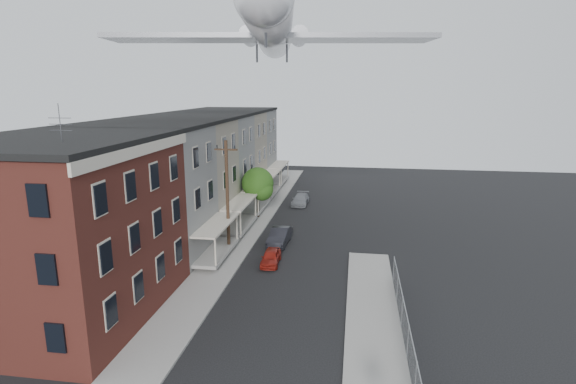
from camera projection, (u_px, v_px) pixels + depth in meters
name	position (u px, v px, depth m)	size (l,w,h in m)	color
sidewalk_left	(248.00, 229.00, 41.86)	(3.00, 62.00, 0.12)	gray
sidewalk_right	(375.00, 345.00, 22.90)	(3.00, 26.00, 0.12)	gray
curb_left	(263.00, 230.00, 41.64)	(0.15, 62.00, 0.14)	gray
curb_right	(346.00, 342.00, 23.11)	(0.15, 26.00, 0.14)	gray
corner_building	(63.00, 228.00, 25.29)	(10.31, 12.30, 12.15)	#391612
row_house_a	(142.00, 192.00, 34.44)	(11.98, 7.00, 10.30)	slate
row_house_b	(177.00, 175.00, 41.18)	(11.98, 7.00, 10.30)	#6D6156
row_house_c	(202.00, 163.00, 47.93)	(11.98, 7.00, 10.30)	slate
row_house_d	(222.00, 154.00, 54.67)	(11.98, 7.00, 10.30)	#6D6156
row_house_e	(237.00, 146.00, 61.42)	(11.98, 7.00, 10.30)	slate
chainlink_fence	(408.00, 342.00, 21.51)	(0.06, 18.06, 1.90)	gray
utility_pole	(227.00, 196.00, 35.06)	(1.80, 0.26, 9.00)	black
street_tree	(259.00, 185.00, 44.84)	(3.22, 3.20, 5.20)	black
car_near	(271.00, 257.00, 33.51)	(1.30, 3.23, 1.10)	maroon
car_mid	(280.00, 236.00, 37.83)	(1.45, 4.16, 1.37)	black
car_far	(300.00, 199.00, 50.77)	(1.68, 4.14, 1.20)	slate
airplane	(272.00, 27.00, 36.89)	(25.63, 29.27, 8.42)	white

